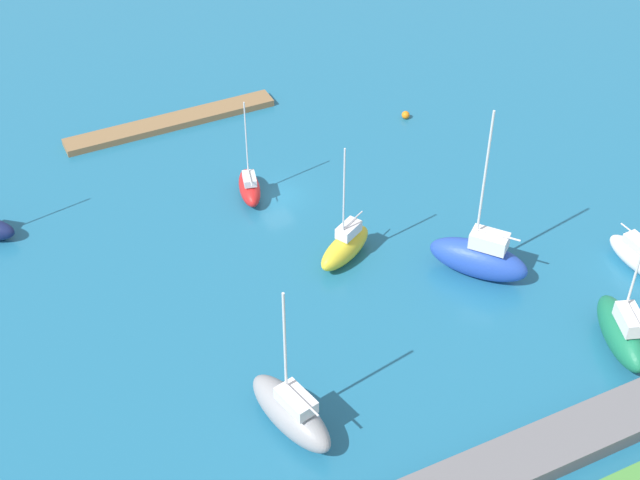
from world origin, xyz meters
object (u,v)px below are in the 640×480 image
(sailboat_blue_mid_basin, at_px, (479,257))
(sailboat_red_lone_south, at_px, (249,187))
(sailboat_yellow_outer_mooring, at_px, (345,246))
(sailboat_white_east_end, at_px, (639,257))
(pier_dock, at_px, (171,122))
(mooring_buoy_orange, at_px, (406,115))
(sailboat_green_inner_mooring, at_px, (622,331))
(sailboat_gray_near_pier, at_px, (291,412))

(sailboat_blue_mid_basin, relative_size, sailboat_red_lone_south, 1.59)
(sailboat_yellow_outer_mooring, distance_m, sailboat_white_east_end, 23.25)
(pier_dock, relative_size, mooring_buoy_orange, 26.70)
(sailboat_green_inner_mooring, distance_m, sailboat_red_lone_south, 33.03)
(sailboat_blue_mid_basin, bearing_deg, sailboat_white_east_end, -151.84)
(sailboat_green_inner_mooring, relative_size, sailboat_yellow_outer_mooring, 1.06)
(sailboat_green_inner_mooring, bearing_deg, mooring_buoy_orange, 16.73)
(sailboat_red_lone_south, bearing_deg, mooring_buoy_orange, -60.11)
(mooring_buoy_orange, bearing_deg, sailboat_blue_mid_basin, 74.22)
(sailboat_yellow_outer_mooring, height_order, sailboat_red_lone_south, sailboat_yellow_outer_mooring)
(sailboat_yellow_outer_mooring, relative_size, sailboat_white_east_end, 1.09)
(sailboat_gray_near_pier, bearing_deg, sailboat_white_east_end, -98.52)
(sailboat_yellow_outer_mooring, distance_m, sailboat_blue_mid_basin, 10.57)
(pier_dock, height_order, mooring_buoy_orange, mooring_buoy_orange)
(sailboat_gray_near_pier, xyz_separation_m, sailboat_blue_mid_basin, (-19.48, -7.44, 0.19))
(sailboat_green_inner_mooring, bearing_deg, sailboat_gray_near_pier, 100.68)
(sailboat_gray_near_pier, bearing_deg, sailboat_blue_mid_basin, -82.24)
(sailboat_white_east_end, distance_m, mooring_buoy_orange, 27.75)
(sailboat_yellow_outer_mooring, bearing_deg, mooring_buoy_orange, -161.24)
(sailboat_green_inner_mooring, bearing_deg, pier_dock, 44.13)
(sailboat_green_inner_mooring, distance_m, sailboat_white_east_end, 9.41)
(sailboat_green_inner_mooring, distance_m, mooring_buoy_orange, 33.43)
(sailboat_red_lone_south, bearing_deg, sailboat_yellow_outer_mooring, -146.65)
(sailboat_gray_near_pier, bearing_deg, mooring_buoy_orange, -54.08)
(sailboat_green_inner_mooring, xyz_separation_m, sailboat_white_east_end, (-7.07, -6.20, -0.50))
(sailboat_blue_mid_basin, height_order, sailboat_white_east_end, sailboat_blue_mid_basin)
(sailboat_white_east_end, bearing_deg, sailboat_gray_near_pier, -88.71)
(sailboat_green_inner_mooring, relative_size, sailboat_gray_near_pier, 0.98)
(sailboat_blue_mid_basin, bearing_deg, pier_dock, -14.03)
(sailboat_blue_mid_basin, distance_m, sailboat_white_east_end, 12.87)
(sailboat_red_lone_south, height_order, sailboat_white_east_end, sailboat_white_east_end)
(sailboat_green_inner_mooring, xyz_separation_m, sailboat_red_lone_south, (17.11, -28.24, -0.50))
(sailboat_blue_mid_basin, xyz_separation_m, mooring_buoy_orange, (-6.29, -22.26, -1.33))
(sailboat_white_east_end, bearing_deg, mooring_buoy_orange, -171.70)
(sailboat_green_inner_mooring, distance_m, sailboat_yellow_outer_mooring, 21.86)
(pier_dock, bearing_deg, sailboat_green_inner_mooring, 114.86)
(sailboat_gray_near_pier, relative_size, mooring_buoy_orange, 15.23)
(sailboat_red_lone_south, bearing_deg, sailboat_gray_near_pier, 178.18)
(sailboat_gray_near_pier, height_order, mooring_buoy_orange, sailboat_gray_near_pier)
(sailboat_red_lone_south, distance_m, sailboat_white_east_end, 32.72)
(sailboat_gray_near_pier, distance_m, mooring_buoy_orange, 39.34)
(sailboat_blue_mid_basin, bearing_deg, sailboat_green_inner_mooring, 164.04)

